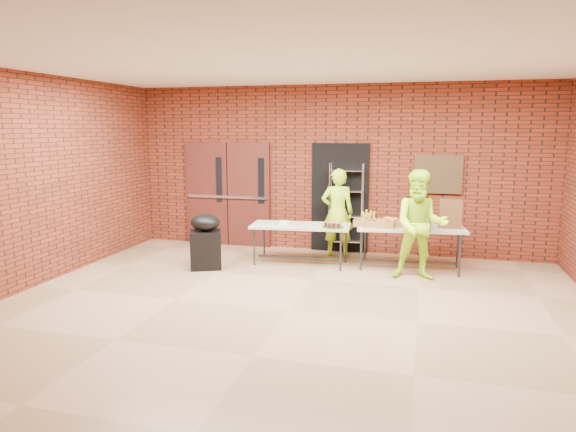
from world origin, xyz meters
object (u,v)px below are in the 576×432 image
object	(u,v)px
coffee_dispenser	(450,214)
covered_grill	(206,241)
table_left	(300,228)
volunteer_man	(420,225)
table_right	(411,230)
volunteer_woman	(337,213)
wire_rack	(346,209)

from	to	relation	value
coffee_dispenser	covered_grill	world-z (taller)	coffee_dispenser
covered_grill	coffee_dispenser	bearing A→B (deg)	-9.54
coffee_dispenser	covered_grill	xyz separation A→B (m)	(-4.01, -0.98, -0.50)
table_left	volunteer_man	bearing A→B (deg)	-16.38
volunteer_man	table_right	bearing A→B (deg)	102.64
table_left	coffee_dispenser	size ratio (longest dim) A/B	3.82
table_right	volunteer_woman	distance (m)	1.49
covered_grill	volunteer_man	world-z (taller)	volunteer_man
wire_rack	table_right	distance (m)	1.49
wire_rack	table_left	xyz separation A→B (m)	(-0.65, -0.99, -0.22)
covered_grill	volunteer_woman	distance (m)	2.52
wire_rack	coffee_dispenser	xyz separation A→B (m)	(1.86, -0.71, 0.10)
wire_rack	covered_grill	world-z (taller)	wire_rack
wire_rack	volunteer_man	bearing A→B (deg)	-50.74
volunteer_man	covered_grill	bearing A→B (deg)	-178.46
coffee_dispenser	covered_grill	size ratio (longest dim) A/B	0.50
table_left	table_right	bearing A→B (deg)	-0.35
table_left	covered_grill	size ratio (longest dim) A/B	1.89
coffee_dispenser	volunteer_woman	distance (m)	2.05
covered_grill	volunteer_woman	bearing A→B (deg)	12.75
volunteer_man	coffee_dispenser	bearing A→B (deg)	51.84
table_right	coffee_dispenser	distance (m)	0.71
covered_grill	volunteer_woman	xyz separation A→B (m)	(2.02, 1.47, 0.35)
wire_rack	volunteer_man	xyz separation A→B (m)	(1.39, -1.39, 0.01)
table_right	volunteer_woman	xyz separation A→B (m)	(-1.36, 0.61, 0.15)
wire_rack	table_left	bearing A→B (deg)	-129.13
volunteer_woman	volunteer_man	distance (m)	1.91
covered_grill	volunteer_man	size ratio (longest dim) A/B	0.54
wire_rack	table_left	size ratio (longest dim) A/B	0.98
table_right	volunteer_woman	world-z (taller)	volunteer_woman
volunteer_man	volunteer_woman	bearing A→B (deg)	139.08
covered_grill	volunteer_woman	world-z (taller)	volunteer_woman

